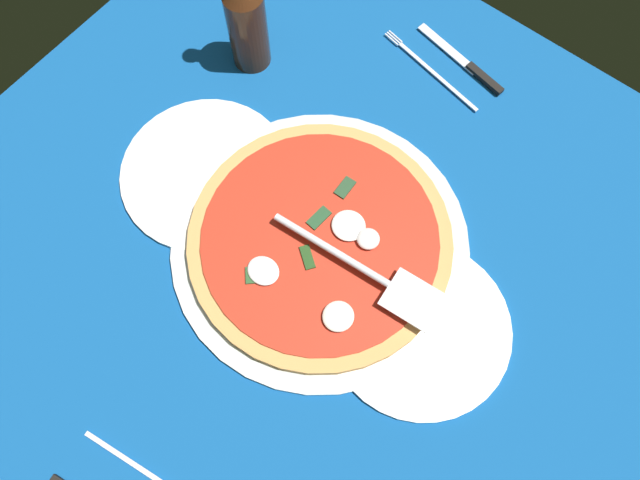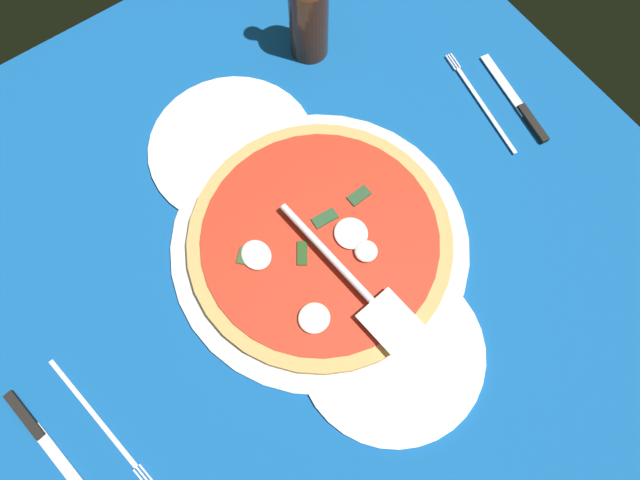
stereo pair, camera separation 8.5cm
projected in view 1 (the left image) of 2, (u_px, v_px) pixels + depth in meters
ground_plane at (302, 247)px, 87.41cm from camera, size 104.65×104.65×0.80cm
checker_pattern at (301, 246)px, 86.99cm from camera, size 104.65×104.65×0.10cm
pizza_pan at (320, 244)px, 86.54cm from camera, size 41.78×41.78×0.96cm
dinner_plate_left at (419, 328)px, 82.19cm from camera, size 24.56×24.56×1.00cm
dinner_plate_right at (206, 173)px, 90.57cm from camera, size 24.95×24.95×1.00cm
pizza at (320, 241)px, 85.26cm from camera, size 36.77×36.77×2.86cm
pizza_server at (364, 270)px, 81.25cm from camera, size 25.21×6.58×1.00cm
place_setting_near at (450, 69)px, 97.35cm from camera, size 22.21×14.24×1.40cm
beer_bottle at (246, 19)px, 89.77cm from camera, size 5.98×5.98×24.26cm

